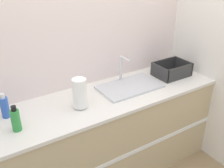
# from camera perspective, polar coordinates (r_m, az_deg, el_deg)

# --- Properties ---
(wall_back) EXTENTS (4.78, 0.06, 2.60)m
(wall_back) POSITION_cam_1_polar(r_m,az_deg,el_deg) (2.38, -8.01, 8.90)
(wall_back) COLOR silver
(wall_back) RESTS_ON ground_plane
(wall_right) EXTENTS (0.06, 2.61, 2.60)m
(wall_right) POSITION_cam_1_polar(r_m,az_deg,el_deg) (2.85, 18.34, 10.79)
(wall_right) COLOR silver
(wall_right) RESTS_ON ground_plane
(counter_cabinet) EXTENTS (2.40, 0.63, 0.88)m
(counter_cabinet) POSITION_cam_1_polar(r_m,az_deg,el_deg) (2.51, -3.41, -12.11)
(counter_cabinet) COLOR tan
(counter_cabinet) RESTS_ON ground_plane
(sink) EXTENTS (0.58, 0.35, 0.27)m
(sink) POSITION_cam_1_polar(r_m,az_deg,el_deg) (2.46, 3.82, -0.33)
(sink) COLOR silver
(sink) RESTS_ON counter_cabinet
(paper_towel_roll) EXTENTS (0.12, 0.12, 0.25)m
(paper_towel_roll) POSITION_cam_1_polar(r_m,az_deg,el_deg) (2.10, -7.04, -2.03)
(paper_towel_roll) COLOR #4C4C51
(paper_towel_roll) RESTS_ON counter_cabinet
(dish_rack) EXTENTS (0.34, 0.25, 0.14)m
(dish_rack) POSITION_cam_1_polar(r_m,az_deg,el_deg) (2.75, 12.80, 2.81)
(dish_rack) COLOR #2D2D2D
(dish_rack) RESTS_ON counter_cabinet
(bottle_blue) EXTENTS (0.06, 0.06, 0.20)m
(bottle_blue) POSITION_cam_1_polar(r_m,az_deg,el_deg) (2.15, -22.34, -4.62)
(bottle_blue) COLOR #2D56B7
(bottle_blue) RESTS_ON counter_cabinet
(bottle_green) EXTENTS (0.07, 0.07, 0.20)m
(bottle_green) POSITION_cam_1_polar(r_m,az_deg,el_deg) (1.96, -20.23, -7.31)
(bottle_green) COLOR #2D8C3D
(bottle_green) RESTS_ON counter_cabinet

